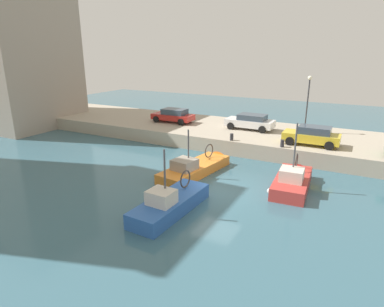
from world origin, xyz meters
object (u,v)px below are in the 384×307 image
at_px(fishing_boat_blue, 174,207).
at_px(mooring_bollard_north, 232,137).
at_px(parked_car_red, 173,115).
at_px(fishing_boat_orange, 198,171).
at_px(fishing_boat_red, 292,185).
at_px(mooring_bollard_mid, 282,143).
at_px(parked_car_white, 250,122).
at_px(parked_car_yellow, 312,135).
at_px(quay_streetlamp, 308,95).

relative_size(fishing_boat_blue, mooring_bollard_north, 11.13).
xyz_separation_m(fishing_boat_blue, parked_car_red, (14.07, 8.48, 1.80)).
distance_m(fishing_boat_blue, fishing_boat_orange, 5.71).
height_order(fishing_boat_red, mooring_bollard_north, fishing_boat_red).
relative_size(mooring_bollard_mid, mooring_bollard_north, 1.00).
height_order(fishing_boat_blue, parked_car_white, fishing_boat_blue).
bearing_deg(parked_car_yellow, fishing_boat_red, 179.24).
height_order(fishing_boat_orange, quay_streetlamp, quay_streetlamp).
xyz_separation_m(fishing_boat_red, parked_car_white, (8.65, 5.67, 1.80)).
relative_size(fishing_boat_orange, mooring_bollard_mid, 12.88).
relative_size(parked_car_red, mooring_bollard_north, 7.60).
bearing_deg(quay_streetlamp, mooring_bollard_north, 140.69).
bearing_deg(mooring_bollard_north, fishing_boat_orange, 173.27).
bearing_deg(mooring_bollard_mid, fishing_boat_red, -157.85).
height_order(parked_car_white, mooring_bollard_mid, parked_car_white).
bearing_deg(fishing_boat_red, parked_car_red, 59.14).
xyz_separation_m(fishing_boat_orange, quay_streetlamp, (10.43, -5.19, 4.36)).
bearing_deg(fishing_boat_orange, parked_car_white, -3.93).
bearing_deg(fishing_boat_blue, mooring_bollard_north, 4.57).
bearing_deg(fishing_boat_blue, parked_car_red, 31.09).
relative_size(mooring_bollard_mid, quay_streetlamp, 0.11).
xyz_separation_m(parked_car_red, parked_car_yellow, (-2.12, -13.47, 0.04)).
distance_m(fishing_boat_orange, mooring_bollard_mid, 6.75).
relative_size(fishing_boat_red, mooring_bollard_north, 10.36).
relative_size(parked_car_red, mooring_bollard_mid, 7.60).
distance_m(fishing_boat_red, fishing_boat_orange, 6.32).
height_order(mooring_bollard_north, quay_streetlamp, quay_streetlamp).
relative_size(fishing_boat_red, mooring_bollard_mid, 10.36).
bearing_deg(mooring_bollard_mid, parked_car_yellow, -48.14).
bearing_deg(fishing_boat_blue, parked_car_yellow, -22.66).
distance_m(fishing_boat_red, mooring_bollard_north, 7.27).
xyz_separation_m(parked_car_white, mooring_bollard_north, (-4.39, 0.07, -0.44)).
bearing_deg(fishing_boat_orange, parked_car_yellow, -44.87).
bearing_deg(parked_car_white, parked_car_red, 94.81).
bearing_deg(quay_streetlamp, fishing_boat_orange, 153.55).
distance_m(parked_car_red, quay_streetlamp, 12.69).
bearing_deg(fishing_boat_orange, fishing_boat_blue, -165.93).
distance_m(fishing_boat_blue, parked_car_yellow, 13.08).
height_order(fishing_boat_blue, parked_car_red, fishing_boat_blue).
bearing_deg(fishing_boat_blue, mooring_bollard_mid, -17.10).
distance_m(parked_car_red, parked_car_yellow, 13.63).
bearing_deg(quay_streetlamp, fishing_boat_red, -173.61).
bearing_deg(parked_car_red, fishing_boat_orange, -140.25).
xyz_separation_m(fishing_boat_red, mooring_bollard_north, (4.26, 5.74, 1.37)).
bearing_deg(mooring_bollard_mid, parked_car_red, 72.20).
relative_size(mooring_bollard_north, quay_streetlamp, 0.11).
xyz_separation_m(parked_car_red, quay_streetlamp, (1.91, -12.28, 2.56)).
distance_m(parked_car_white, quay_streetlamp, 5.37).
distance_m(fishing_boat_red, mooring_bollard_mid, 4.80).
bearing_deg(quay_streetlamp, parked_car_yellow, -163.57).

